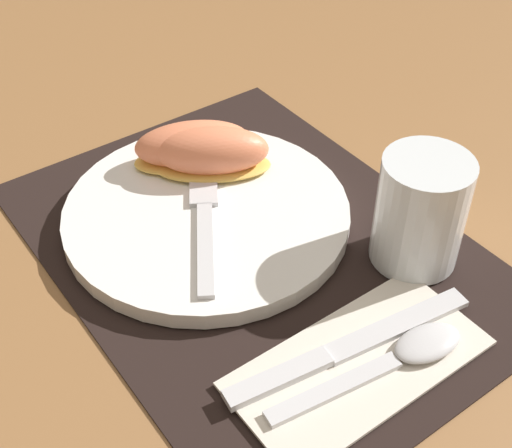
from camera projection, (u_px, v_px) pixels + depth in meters
ground_plane at (257, 249)px, 0.65m from camera, size 3.00×3.00×0.00m
placemat at (257, 247)px, 0.65m from camera, size 0.46×0.33×0.00m
plate at (207, 214)px, 0.67m from camera, size 0.27×0.27×0.02m
juice_glass at (419, 217)px, 0.61m from camera, size 0.08×0.08×0.10m
napkin at (359, 363)px, 0.54m from camera, size 0.10×0.20×0.00m
knife at (346, 348)px, 0.55m from camera, size 0.05×0.22×0.01m
spoon at (403, 355)px, 0.54m from camera, size 0.05×0.17×0.01m
fork at (205, 210)px, 0.65m from camera, size 0.17×0.12×0.00m
citrus_wedge_0 at (212, 154)px, 0.69m from camera, size 0.11×0.13×0.05m
citrus_wedge_1 at (193, 146)px, 0.70m from camera, size 0.10×0.13×0.04m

